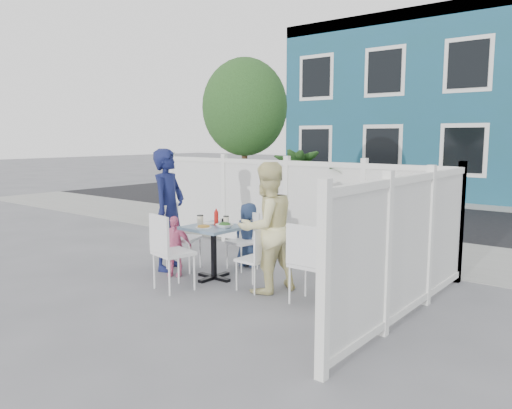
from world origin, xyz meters
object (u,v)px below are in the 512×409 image
Objects in this scene: chair_near at (168,247)px; woman at (267,227)px; main_table at (214,238)px; spare_table at (351,250)px; utility_cabinet at (228,195)px; chair_back at (246,236)px; chair_left at (178,232)px; toddler at (174,246)px; chair_right at (258,254)px; man at (169,210)px; boy at (249,235)px.

woman is (1.01, 0.79, 0.25)m from chair_near.
main_table reaches higher than spare_table.
utility_cabinet is 4.09m from chair_back.
spare_table is 0.75× the size of chair_left.
toddler is at bearing -158.97° from spare_table.
chair_near is at bearing -55.60° from utility_cabinet.
chair_near is (-0.07, -1.51, 0.09)m from chair_back.
man reaches higher than chair_right.
utility_cabinet reaches higher than chair_near.
man is (-2.70, -0.70, 0.36)m from spare_table.
woman reaches higher than boy.
toddler is at bearing 98.66° from chair_right.
chair_near is 0.60× the size of woman.
chair_left reaches higher than toddler.
woman reaches higher than main_table.
boy is (-0.04, 0.12, -0.00)m from chair_back.
toddler is at bearing -56.92° from utility_cabinet.
woman is (3.86, -3.58, 0.18)m from utility_cabinet.
spare_table is at bearing 49.14° from chair_near.
chair_back is (-1.81, 0.06, -0.05)m from spare_table.
main_table is at bearing -72.30° from woman.
utility_cabinet is at bearing 10.11° from man.
spare_table is at bearing 20.58° from main_table.
woman reaches higher than chair_near.
main_table is 0.91× the size of chair_right.
chair_near is (-1.88, -1.45, 0.04)m from spare_table.
man is at bearing -165.50° from spare_table.
chair_left is 1.08m from boy.
boy reaches higher than toddler.
spare_table is 2.53m from toddler.
chair_back is 0.12m from boy.
utility_cabinet is at bearing -116.15° from woman.
chair_left is 0.98× the size of chair_near.
man reaches higher than utility_cabinet.
utility_cabinet is at bearing 47.31° from chair_right.
chair_back reaches higher than chair_right.
toddler is (-1.49, -0.25, -0.41)m from woman.
spare_table is 0.44× the size of woman.
man reaches higher than chair_back.
chair_near is 0.55× the size of man.
man is 1.84m from woman.
man is (-0.91, -0.02, 0.33)m from main_table.
man is at bearing 50.22° from chair_back.
spare_table is at bearing 82.88° from chair_left.
boy is (-1.86, 0.17, -0.05)m from spare_table.
spare_table is at bearing -8.46° from toddler.
man reaches higher than toddler.
toddler is (-0.54, -0.96, -0.06)m from chair_back.
toddler is (-0.48, 0.54, -0.15)m from chair_near.
spare_table is at bearing -94.64° from man.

